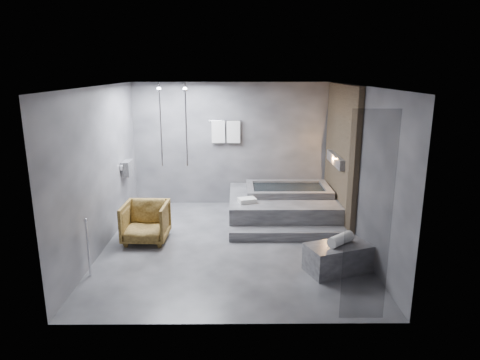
{
  "coord_description": "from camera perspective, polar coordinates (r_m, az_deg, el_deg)",
  "views": [
    {
      "loc": [
        0.1,
        -7.19,
        3.07
      ],
      "look_at": [
        0.15,
        0.3,
        1.12
      ],
      "focal_mm": 32.0,
      "sensor_mm": 36.0,
      "label": 1
    }
  ],
  "objects": [
    {
      "name": "tub_step",
      "position": [
        8.09,
        6.41,
        -7.15
      ],
      "size": [
        2.2,
        0.36,
        0.18
      ],
      "primitive_type": "cube",
      "color": "#363538",
      "rests_on": "ground"
    },
    {
      "name": "tub_deck",
      "position": [
        9.14,
        5.58,
        -3.49
      ],
      "size": [
        2.2,
        2.0,
        0.5
      ],
      "primitive_type": "cube",
      "color": "#363538",
      "rests_on": "ground"
    },
    {
      "name": "concrete_bench",
      "position": [
        6.95,
        12.89,
        -10.07
      ],
      "size": [
        1.1,
        0.84,
        0.44
      ],
      "primitive_type": "cube",
      "rotation": [
        0.0,
        0.0,
        0.36
      ],
      "color": "#343336",
      "rests_on": "ground"
    },
    {
      "name": "room",
      "position": [
        7.56,
        1.84,
        4.35
      ],
      "size": [
        5.0,
        5.04,
        2.82
      ],
      "color": "#303033",
      "rests_on": "ground"
    },
    {
      "name": "deck_towel",
      "position": [
        8.5,
        0.95,
        -2.73
      ],
      "size": [
        0.39,
        0.33,
        0.09
      ],
      "primitive_type": "cube",
      "rotation": [
        0.0,
        0.0,
        0.3
      ],
      "color": "silver",
      "rests_on": "tub_deck"
    },
    {
      "name": "driftwood_chair",
      "position": [
        8.02,
        -12.46,
        -5.5
      ],
      "size": [
        0.81,
        0.83,
        0.73
      ],
      "primitive_type": "imported",
      "rotation": [
        0.0,
        0.0,
        -0.04
      ],
      "color": "#442F11",
      "rests_on": "ground"
    },
    {
      "name": "rolled_towel",
      "position": [
        6.85,
        13.28,
        -7.7
      ],
      "size": [
        0.47,
        0.44,
        0.17
      ],
      "primitive_type": "cylinder",
      "rotation": [
        0.0,
        1.57,
        0.72
      ],
      "color": "silver",
      "rests_on": "concrete_bench"
    }
  ]
}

